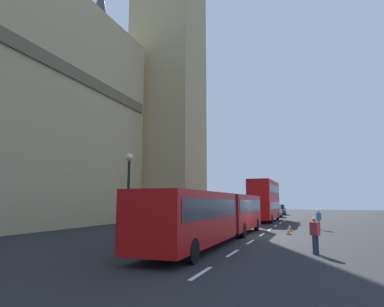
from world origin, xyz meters
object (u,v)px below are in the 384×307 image
(pedestrian_by_kerb, at_px, (319,219))
(articulated_bus, at_px, (217,212))
(sedan_trailing, at_px, (280,210))
(traffic_cone_middle, at_px, (290,228))
(street_lamp, at_px, (128,191))
(pedestrian_near_cones, at_px, (315,234))
(traffic_cone_west, at_px, (289,231))
(sedan_lead, at_px, (275,211))
(double_decker_bus, at_px, (265,199))
(traffic_cone_east, at_px, (299,222))

(pedestrian_by_kerb, bearing_deg, articulated_bus, 150.54)
(articulated_bus, height_order, pedestrian_by_kerb, articulated_bus)
(sedan_trailing, relative_size, traffic_cone_middle, 7.59)
(articulated_bus, height_order, street_lamp, street_lamp)
(street_lamp, relative_size, pedestrian_near_cones, 3.12)
(traffic_cone_middle, relative_size, pedestrian_near_cones, 0.34)
(articulated_bus, distance_m, traffic_cone_middle, 9.53)
(traffic_cone_west, height_order, traffic_cone_middle, same)
(sedan_lead, distance_m, pedestrian_by_kerb, 23.20)
(double_decker_bus, xyz_separation_m, street_lamp, (-24.18, 4.50, 0.35))
(sedan_lead, bearing_deg, double_decker_bus, -179.49)
(street_lamp, height_order, pedestrian_by_kerb, street_lamp)
(articulated_bus, bearing_deg, pedestrian_near_cones, -120.82)
(traffic_cone_middle, xyz_separation_m, traffic_cone_east, (7.06, -0.43, 0.00))
(articulated_bus, height_order, traffic_cone_east, articulated_bus)
(traffic_cone_east, height_order, pedestrian_near_cones, pedestrian_near_cones)
(sedan_lead, relative_size, traffic_cone_west, 7.59)
(sedan_trailing, relative_size, pedestrian_near_cones, 2.60)
(sedan_lead, distance_m, street_lamp, 36.60)
(traffic_cone_east, bearing_deg, traffic_cone_middle, 176.49)
(articulated_bus, relative_size, traffic_cone_middle, 32.19)
(sedan_lead, bearing_deg, traffic_cone_west, -171.82)
(street_lamp, bearing_deg, articulated_bus, -54.33)
(articulated_bus, height_order, traffic_cone_west, articulated_bus)
(articulated_bus, xyz_separation_m, double_decker_bus, (20.95, 0.00, 0.96))
(sedan_trailing, height_order, traffic_cone_east, sedan_trailing)
(traffic_cone_middle, bearing_deg, double_decker_bus, 16.81)
(traffic_cone_west, distance_m, pedestrian_by_kerb, 5.53)
(articulated_bus, distance_m, street_lamp, 5.70)
(double_decker_bus, xyz_separation_m, traffic_cone_west, (-15.33, -3.83, -2.43))
(articulated_bus, relative_size, double_decker_bus, 1.74)
(traffic_cone_west, bearing_deg, traffic_cone_middle, 2.27)
(traffic_cone_middle, bearing_deg, pedestrian_near_cones, -170.67)
(articulated_bus, height_order, sedan_trailing, articulated_bus)
(sedan_lead, relative_size, pedestrian_near_cones, 2.60)
(traffic_cone_middle, height_order, street_lamp, street_lamp)
(double_decker_bus, xyz_separation_m, pedestrian_near_cones, (-24.35, -5.69, -1.80))
(street_lamp, relative_size, pedestrian_by_kerb, 3.12)
(sedan_trailing, bearing_deg, double_decker_bus, -179.25)
(sedan_lead, bearing_deg, street_lamp, 173.09)
(articulated_bus, xyz_separation_m, sedan_lead, (33.03, 0.11, -0.83))
(pedestrian_by_kerb, bearing_deg, traffic_cone_west, 156.54)
(sedan_trailing, xyz_separation_m, pedestrian_by_kerb, (-31.79, -6.31, -0.00))
(sedan_trailing, height_order, traffic_cone_middle, sedan_trailing)
(articulated_bus, relative_size, street_lamp, 3.54)
(traffic_cone_middle, distance_m, street_lamp, 14.72)
(double_decker_bus, distance_m, sedan_trailing, 21.58)
(sedan_lead, height_order, sedan_trailing, same)
(pedestrian_near_cones, distance_m, pedestrian_by_kerb, 14.06)
(traffic_cone_west, xyz_separation_m, street_lamp, (-8.85, 8.34, 2.77))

